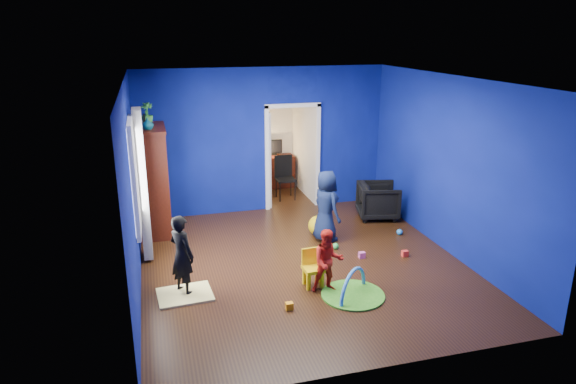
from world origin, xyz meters
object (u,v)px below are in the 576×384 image
object	(u,v)px
play_mat	(353,295)
vase	(148,124)
armchair	(378,201)
child_black	(182,255)
toddler_red	(328,261)
tv_armoire	(152,180)
folding_chair	(286,179)
child_navy	(326,206)
hopper_ball	(318,226)
study_desk	(275,171)
crt_tv	(154,178)
kid_chair	(313,270)

from	to	relation	value
play_mat	vase	bearing A→B (deg)	131.45
armchair	child_black	size ratio (longest dim) A/B	0.66
toddler_red	tv_armoire	distance (m)	3.83
armchair	tv_armoire	bearing A→B (deg)	97.53
folding_chair	vase	bearing A→B (deg)	-151.87
child_navy	hopper_ball	xyz separation A→B (m)	(-0.05, 0.25, -0.45)
child_black	hopper_ball	bearing A→B (deg)	-95.14
play_mat	study_desk	distance (m)	5.43
armchair	vase	bearing A→B (deg)	101.52
study_desk	armchair	bearing A→B (deg)	-60.60
tv_armoire	crt_tv	xyz separation A→B (m)	(0.04, 0.00, 0.04)
child_navy	hopper_ball	size ratio (longest dim) A/B	3.45
armchair	toddler_red	distance (m)	3.26
child_black	hopper_ball	world-z (taller)	child_black
tv_armoire	play_mat	distance (m)	4.28
child_black	play_mat	xyz separation A→B (m)	(2.28, -0.73, -0.57)
crt_tv	folding_chair	distance (m)	3.08
toddler_red	study_desk	world-z (taller)	toddler_red
child_black	child_navy	world-z (taller)	child_navy
armchair	toddler_red	world-z (taller)	toddler_red
play_mat	folding_chair	size ratio (longest dim) A/B	0.97
crt_tv	study_desk	size ratio (longest dim) A/B	0.80
toddler_red	study_desk	size ratio (longest dim) A/B	1.06
vase	hopper_ball	distance (m)	3.48
hopper_ball	study_desk	size ratio (longest dim) A/B	0.42
crt_tv	hopper_ball	size ratio (longest dim) A/B	1.90
child_black	armchair	bearing A→B (deg)	-98.46
child_black	toddler_red	world-z (taller)	child_black
tv_armoire	hopper_ball	bearing A→B (deg)	-19.22
toddler_red	crt_tv	distance (m)	3.81
toddler_red	tv_armoire	world-z (taller)	tv_armoire
tv_armoire	folding_chair	size ratio (longest dim) A/B	2.13
kid_chair	crt_tv	bearing A→B (deg)	123.05
crt_tv	hopper_ball	bearing A→B (deg)	-19.48
armchair	play_mat	xyz separation A→B (m)	(-1.68, -2.82, -0.34)
tv_armoire	study_desk	bearing A→B (deg)	37.55
toddler_red	play_mat	xyz separation A→B (m)	(0.30, -0.23, -0.45)
crt_tv	hopper_ball	distance (m)	3.09
child_black	play_mat	size ratio (longest dim) A/B	1.30
tv_armoire	hopper_ball	xyz separation A→B (m)	(2.85, -0.99, -0.80)
child_black	tv_armoire	size ratio (longest dim) A/B	0.60
armchair	kid_chair	xyz separation A→B (m)	(-2.13, -2.39, -0.10)
hopper_ball	tv_armoire	bearing A→B (deg)	160.78
toddler_red	tv_armoire	xyz separation A→B (m)	(-2.30, 3.02, 0.51)
armchair	crt_tv	size ratio (longest dim) A/B	1.10
toddler_red	kid_chair	world-z (taller)	toddler_red
play_mat	child_navy	bearing A→B (deg)	81.75
toddler_red	folding_chair	bearing A→B (deg)	90.32
hopper_ball	play_mat	world-z (taller)	hopper_ball
hopper_ball	crt_tv	bearing A→B (deg)	160.52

